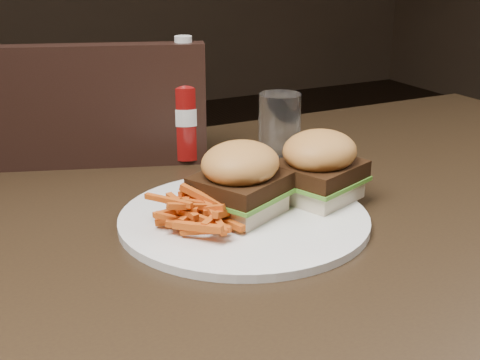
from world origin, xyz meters
name	(u,v)px	position (x,y,z in m)	size (l,w,h in m)	color
dining_table	(323,222)	(0.00, 0.00, 0.73)	(1.20, 0.80, 0.04)	black
chair_far	(86,290)	(-0.19, 0.50, 0.43)	(0.46, 0.46, 0.04)	black
plate	(244,219)	(-0.11, 0.00, 0.76)	(0.29, 0.29, 0.01)	white
sandwich_half_a	(240,204)	(-0.11, 0.01, 0.77)	(0.08, 0.08, 0.02)	beige
sandwich_half_b	(318,190)	(-0.01, 0.01, 0.77)	(0.08, 0.08, 0.02)	beige
fries_pile	(199,206)	(-0.17, 0.00, 0.78)	(0.09, 0.09, 0.04)	red
ketchup_bottle	(186,121)	(-0.08, 0.24, 0.81)	(0.05, 0.05, 0.11)	maroon
tumbler	(279,126)	(0.04, 0.17, 0.81)	(0.06, 0.06, 0.09)	white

